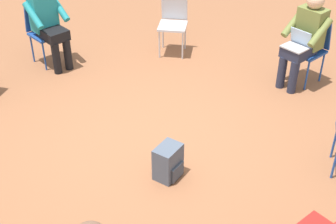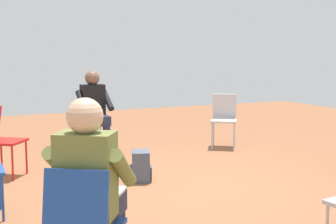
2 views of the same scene
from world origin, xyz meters
The scene contains 8 objects.
ground_plane centered at (0.00, 0.00, 0.00)m, with size 14.56×14.56×0.00m, color brown.
chair_northeast centered at (1.71, 1.85, 0.50)m, with size 0.57×0.58×0.85m.
chair_south centered at (0.39, -2.47, 0.50)m, with size 0.41×0.44×0.85m.
chair_southeast centered at (1.82, -1.47, 0.50)m, with size 0.58×0.57×0.85m.
chair_southwest centered at (-1.62, -1.85, 0.50)m, with size 0.57×0.58×0.85m.
person_with_laptop centered at (1.61, 1.71, 0.69)m, with size 0.63×0.64×1.24m.
person_in_black centered at (0.38, -2.31, 0.69)m, with size 0.50×0.53×1.24m.
backpack_near_laptop_user centered at (0.37, -0.53, 0.16)m, with size 0.30×0.33×0.36m.
Camera 2 is at (2.40, 4.46, 1.49)m, focal length 50.00 mm.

